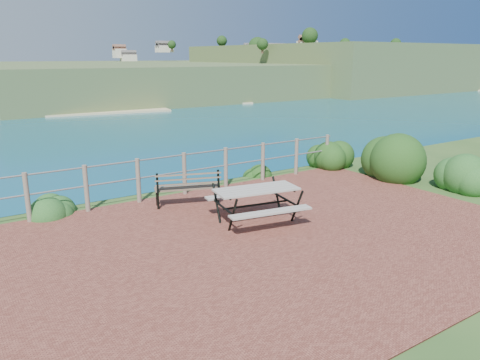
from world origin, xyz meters
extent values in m
cube|color=brown|center=(0.00, 0.00, 0.00)|extent=(10.00, 7.00, 0.12)
cylinder|color=#6B5B4C|center=(-3.45, 3.35, 0.52)|extent=(0.10, 0.10, 1.00)
cylinder|color=#6B5B4C|center=(-2.30, 3.35, 0.52)|extent=(0.10, 0.10, 1.00)
cylinder|color=#6B5B4C|center=(-1.15, 3.35, 0.52)|extent=(0.10, 0.10, 1.00)
cylinder|color=#6B5B4C|center=(0.00, 3.35, 0.52)|extent=(0.10, 0.10, 1.00)
cylinder|color=#6B5B4C|center=(1.15, 3.35, 0.52)|extent=(0.10, 0.10, 1.00)
cylinder|color=#6B5B4C|center=(2.30, 3.35, 0.52)|extent=(0.10, 0.10, 1.00)
cylinder|color=#6B5B4C|center=(3.45, 3.35, 0.52)|extent=(0.10, 0.10, 1.00)
cylinder|color=#6B5B4C|center=(4.60, 3.35, 0.52)|extent=(0.10, 0.10, 1.00)
cylinder|color=slate|center=(0.00, 3.35, 0.97)|extent=(9.40, 0.04, 0.04)
cylinder|color=slate|center=(0.00, 3.35, 0.57)|extent=(9.40, 0.04, 0.04)
cube|color=#4E6231|center=(140.00, 210.00, -6.00)|extent=(260.00, 180.00, 12.00)
cube|color=#4E6231|center=(200.00, 170.00, -2.00)|extent=(160.00, 120.00, 20.00)
cube|color=beige|center=(130.00, 125.00, -11.75)|extent=(209.53, 114.73, 0.50)
cube|color=gray|center=(0.27, 0.83, 0.69)|extent=(1.72, 0.95, 0.04)
cube|color=gray|center=(0.27, 0.83, 0.42)|extent=(1.64, 0.52, 0.04)
cube|color=gray|center=(0.27, 0.83, 0.42)|extent=(1.64, 0.52, 0.04)
cylinder|color=black|center=(0.27, 0.83, 0.37)|extent=(1.38, 0.29, 0.04)
cube|color=brown|center=(-0.34, 2.56, 0.41)|extent=(1.45, 0.81, 0.03)
cube|color=brown|center=(-0.34, 2.56, 0.66)|extent=(1.37, 0.57, 0.32)
cube|color=black|center=(-0.34, 2.56, 0.21)|extent=(0.06, 0.06, 0.39)
cube|color=black|center=(-0.34, 2.56, 0.21)|extent=(0.06, 0.06, 0.39)
cube|color=black|center=(-0.34, 2.56, 0.21)|extent=(0.06, 0.06, 0.39)
cube|color=black|center=(-0.34, 2.56, 0.21)|extent=(0.06, 0.06, 0.39)
ellipsoid|color=#1E4415|center=(5.47, 1.79, 0.00)|extent=(1.50, 1.50, 2.12)
ellipsoid|color=#1E5220|center=(6.03, -0.14, 0.00)|extent=(1.07, 1.07, 1.53)
ellipsoid|color=#1E4415|center=(4.91, 3.59, 0.00)|extent=(1.09, 1.09, 1.55)
ellipsoid|color=#1E5220|center=(-2.82, 3.69, 0.00)|extent=(0.87, 0.87, 0.65)
ellipsoid|color=#1E4415|center=(2.60, 4.03, 0.00)|extent=(0.70, 0.70, 0.41)
camera|label=1|loc=(-4.87, -6.25, 3.21)|focal=35.00mm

